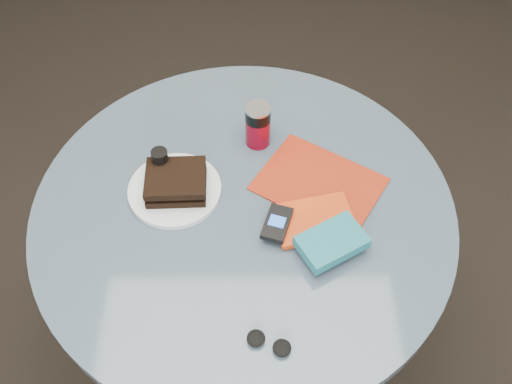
{
  "coord_description": "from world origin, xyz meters",
  "views": [
    {
      "loc": [
        0.02,
        -0.8,
        1.84
      ],
      "look_at": [
        0.03,
        0.0,
        0.8
      ],
      "focal_mm": 40.0,
      "sensor_mm": 36.0,
      "label": 1
    }
  ],
  "objects_px": {
    "red_book": "(314,220)",
    "sandwich": "(176,182)",
    "pepper_grinder": "(161,164)",
    "plate": "(175,190)",
    "mp3_player": "(277,223)",
    "headphones": "(269,343)",
    "novel": "(332,242)",
    "table": "(244,242)",
    "soda_can": "(258,125)",
    "magazine": "(319,184)"
  },
  "relations": [
    {
      "from": "red_book",
      "to": "sandwich",
      "type": "bearing_deg",
      "value": 151.73
    },
    {
      "from": "pepper_grinder",
      "to": "plate",
      "type": "bearing_deg",
      "value": -56.69
    },
    {
      "from": "sandwich",
      "to": "mp3_player",
      "type": "relative_size",
      "value": 1.36
    },
    {
      "from": "mp3_player",
      "to": "headphones",
      "type": "xyz_separation_m",
      "value": [
        -0.02,
        -0.28,
        -0.02
      ]
    },
    {
      "from": "novel",
      "to": "table",
      "type": "bearing_deg",
      "value": 117.43
    },
    {
      "from": "plate",
      "to": "mp3_player",
      "type": "relative_size",
      "value": 2.13
    },
    {
      "from": "plate",
      "to": "novel",
      "type": "height_order",
      "value": "novel"
    },
    {
      "from": "soda_can",
      "to": "headphones",
      "type": "xyz_separation_m",
      "value": [
        0.02,
        -0.55,
        -0.05
      ]
    },
    {
      "from": "pepper_grinder",
      "to": "mp3_player",
      "type": "xyz_separation_m",
      "value": [
        0.27,
        -0.16,
        -0.02
      ]
    },
    {
      "from": "mp3_player",
      "to": "plate",
      "type": "bearing_deg",
      "value": 154.93
    },
    {
      "from": "red_book",
      "to": "mp3_player",
      "type": "height_order",
      "value": "mp3_player"
    },
    {
      "from": "plate",
      "to": "pepper_grinder",
      "type": "xyz_separation_m",
      "value": [
        -0.03,
        0.05,
        0.04
      ]
    },
    {
      "from": "red_book",
      "to": "mp3_player",
      "type": "bearing_deg",
      "value": -179.73
    },
    {
      "from": "plate",
      "to": "red_book",
      "type": "xyz_separation_m",
      "value": [
        0.33,
        -0.09,
        0.01
      ]
    },
    {
      "from": "sandwich",
      "to": "pepper_grinder",
      "type": "xyz_separation_m",
      "value": [
        -0.04,
        0.05,
        0.01
      ]
    },
    {
      "from": "table",
      "to": "headphones",
      "type": "distance_m",
      "value": 0.39
    },
    {
      "from": "soda_can",
      "to": "magazine",
      "type": "relative_size",
      "value": 0.43
    },
    {
      "from": "red_book",
      "to": "novel",
      "type": "relative_size",
      "value": 1.23
    },
    {
      "from": "table",
      "to": "novel",
      "type": "xyz_separation_m",
      "value": [
        0.19,
        -0.13,
        0.2
      ]
    },
    {
      "from": "sandwich",
      "to": "novel",
      "type": "xyz_separation_m",
      "value": [
        0.35,
        -0.17,
        -0.0
      ]
    },
    {
      "from": "soda_can",
      "to": "mp3_player",
      "type": "xyz_separation_m",
      "value": [
        0.04,
        -0.27,
        -0.03
      ]
    },
    {
      "from": "red_book",
      "to": "plate",
      "type": "bearing_deg",
      "value": 151.88
    },
    {
      "from": "red_book",
      "to": "mp3_player",
      "type": "relative_size",
      "value": 1.7
    },
    {
      "from": "table",
      "to": "soda_can",
      "type": "height_order",
      "value": "soda_can"
    },
    {
      "from": "table",
      "to": "magazine",
      "type": "height_order",
      "value": "magazine"
    },
    {
      "from": "pepper_grinder",
      "to": "red_book",
      "type": "xyz_separation_m",
      "value": [
        0.36,
        -0.14,
        -0.03
      ]
    },
    {
      "from": "table",
      "to": "pepper_grinder",
      "type": "xyz_separation_m",
      "value": [
        -0.2,
        0.09,
        0.21
      ]
    },
    {
      "from": "soda_can",
      "to": "magazine",
      "type": "height_order",
      "value": "soda_can"
    },
    {
      "from": "novel",
      "to": "soda_can",
      "type": "bearing_deg",
      "value": 86.23
    },
    {
      "from": "pepper_grinder",
      "to": "headphones",
      "type": "distance_m",
      "value": 0.5
    },
    {
      "from": "magazine",
      "to": "novel",
      "type": "bearing_deg",
      "value": -54.07
    },
    {
      "from": "plate",
      "to": "pepper_grinder",
      "type": "height_order",
      "value": "pepper_grinder"
    },
    {
      "from": "plate",
      "to": "soda_can",
      "type": "height_order",
      "value": "soda_can"
    },
    {
      "from": "novel",
      "to": "mp3_player",
      "type": "bearing_deg",
      "value": 125.6
    },
    {
      "from": "soda_can",
      "to": "mp3_player",
      "type": "bearing_deg",
      "value": -81.66
    },
    {
      "from": "soda_can",
      "to": "novel",
      "type": "height_order",
      "value": "soda_can"
    },
    {
      "from": "pepper_grinder",
      "to": "red_book",
      "type": "bearing_deg",
      "value": -21.64
    },
    {
      "from": "plate",
      "to": "headphones",
      "type": "height_order",
      "value": "headphones"
    },
    {
      "from": "plate",
      "to": "headphones",
      "type": "bearing_deg",
      "value": -60.76
    },
    {
      "from": "pepper_grinder",
      "to": "novel",
      "type": "xyz_separation_m",
      "value": [
        0.39,
        -0.22,
        -0.01
      ]
    },
    {
      "from": "novel",
      "to": "mp3_player",
      "type": "relative_size",
      "value": 1.38
    },
    {
      "from": "headphones",
      "to": "plate",
      "type": "bearing_deg",
      "value": 119.24
    },
    {
      "from": "table",
      "to": "plate",
      "type": "distance_m",
      "value": 0.24
    },
    {
      "from": "soda_can",
      "to": "mp3_player",
      "type": "relative_size",
      "value": 1.15
    },
    {
      "from": "plate",
      "to": "red_book",
      "type": "relative_size",
      "value": 1.25
    },
    {
      "from": "red_book",
      "to": "headphones",
      "type": "height_order",
      "value": "headphones"
    },
    {
      "from": "red_book",
      "to": "novel",
      "type": "distance_m",
      "value": 0.08
    },
    {
      "from": "soda_can",
      "to": "pepper_grinder",
      "type": "relative_size",
      "value": 1.33
    },
    {
      "from": "sandwich",
      "to": "table",
      "type": "bearing_deg",
      "value": -14.12
    },
    {
      "from": "sandwich",
      "to": "soda_can",
      "type": "relative_size",
      "value": 1.19
    }
  ]
}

